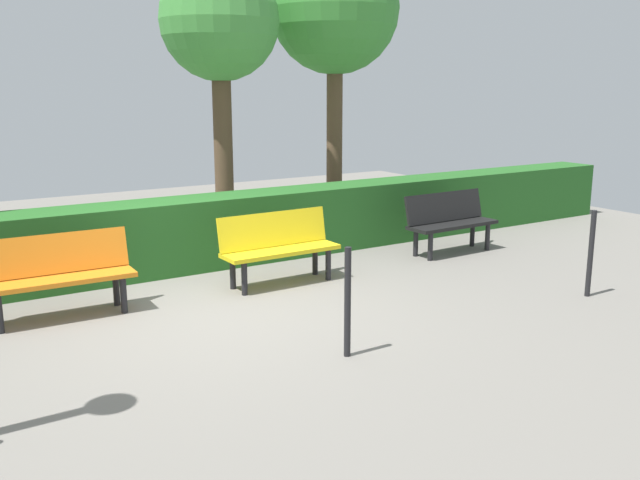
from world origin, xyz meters
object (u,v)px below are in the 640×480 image
bench_black (449,220)px  bench_orange (57,272)px  tree_mid (220,25)px  bench_yellow (278,245)px  tree_near (335,11)px

bench_black → bench_orange: size_ratio=0.95×
tree_mid → bench_orange: bearing=40.5°
bench_yellow → tree_mid: tree_mid is taller
bench_black → bench_yellow: (2.86, 0.08, 0.00)m
bench_black → tree_mid: size_ratio=0.34×
bench_yellow → tree_mid: size_ratio=0.35×
bench_black → bench_orange: bearing=-1.9°
bench_yellow → tree_near: bearing=-134.6°
bench_black → tree_near: tree_near is taller
tree_near → tree_mid: size_ratio=1.11×
tree_near → tree_mid: (2.09, 0.02, -0.32)m
bench_yellow → tree_mid: (-0.58, -2.79, 2.76)m
bench_orange → tree_mid: 4.95m
bench_black → tree_mid: (2.27, -2.71, 2.76)m
bench_black → bench_yellow: 2.86m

